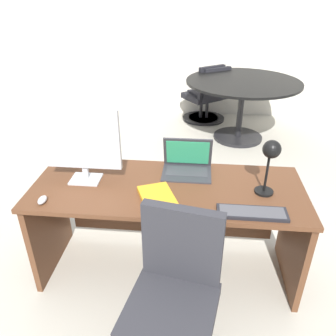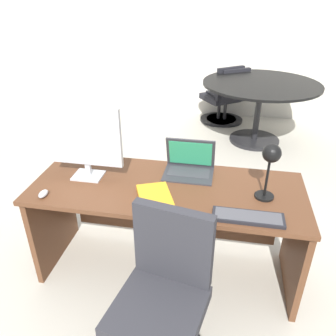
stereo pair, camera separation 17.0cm
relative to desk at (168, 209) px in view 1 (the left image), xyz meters
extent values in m
plane|color=#B7B2A3|center=(0.00, 1.45, -0.52)|extent=(12.00, 12.00, 0.00)
cube|color=silver|center=(0.00, 3.53, 0.88)|extent=(10.00, 0.10, 2.80)
cube|color=#56331E|center=(0.00, -0.05, 0.21)|extent=(1.80, 0.70, 0.03)
cube|color=#56331E|center=(-0.88, -0.05, -0.16)|extent=(0.04, 0.62, 0.71)
cube|color=#56331E|center=(0.88, -0.05, -0.16)|extent=(0.04, 0.62, 0.71)
cube|color=#56331E|center=(0.00, 0.21, -0.13)|extent=(1.58, 0.02, 0.50)
cube|color=#B7BABF|center=(-0.56, -0.02, 0.23)|extent=(0.20, 0.16, 0.01)
cube|color=#B7BABF|center=(-0.56, -0.01, 0.28)|extent=(0.04, 0.02, 0.09)
cube|color=#B7BABF|center=(-0.56, -0.02, 0.53)|extent=(0.51, 0.04, 0.40)
cube|color=white|center=(-0.56, -0.04, 0.53)|extent=(0.46, 0.00, 0.35)
cube|color=#2D2D33|center=(0.12, 0.13, 0.23)|extent=(0.34, 0.25, 0.01)
cube|color=#38383D|center=(0.12, 0.14, 0.24)|extent=(0.29, 0.14, 0.00)
cube|color=#2D2D33|center=(0.12, 0.22, 0.35)|extent=(0.34, 0.08, 0.23)
cube|color=#2D9966|center=(0.12, 0.21, 0.35)|extent=(0.30, 0.06, 0.20)
cube|color=black|center=(0.52, -0.31, 0.23)|extent=(0.41, 0.13, 0.02)
cube|color=#47474C|center=(0.52, -0.31, 0.25)|extent=(0.37, 0.11, 0.00)
ellipsoid|color=#B7BABF|center=(-0.74, -0.31, 0.24)|extent=(0.05, 0.09, 0.04)
cylinder|color=black|center=(0.62, -0.06, 0.23)|extent=(0.12, 0.12, 0.01)
cylinder|color=black|center=(0.62, -0.06, 0.37)|extent=(0.02, 0.02, 0.27)
sphere|color=black|center=(0.62, -0.09, 0.55)|extent=(0.11, 0.11, 0.11)
cube|color=orange|center=(-0.05, -0.21, 0.24)|extent=(0.29, 0.34, 0.03)
cube|color=#2D2D33|center=(0.08, -0.77, -0.10)|extent=(0.54, 0.54, 0.08)
cube|color=#2D2D33|center=(0.13, -0.55, 0.18)|extent=(0.44, 0.14, 0.47)
cylinder|color=black|center=(0.74, 2.48, -0.50)|extent=(0.67, 0.67, 0.04)
cylinder|color=black|center=(0.74, 2.48, -0.11)|extent=(0.08, 0.08, 0.74)
cylinder|color=black|center=(0.74, 2.48, 0.28)|extent=(1.48, 1.48, 0.03)
cylinder|color=black|center=(0.21, 3.18, -0.50)|extent=(0.56, 0.56, 0.04)
cylinder|color=black|center=(0.21, 3.18, -0.33)|extent=(0.05, 0.05, 0.30)
cube|color=black|center=(0.21, 3.18, -0.14)|extent=(0.64, 0.64, 0.08)
cube|color=black|center=(0.34, 3.00, 0.13)|extent=(0.38, 0.31, 0.46)
cylinder|color=black|center=(0.30, 3.18, -0.50)|extent=(0.56, 0.56, 0.04)
cylinder|color=black|center=(0.30, 3.18, -0.31)|extent=(0.05, 0.05, 0.33)
cube|color=black|center=(0.30, 3.18, -0.11)|extent=(0.63, 0.63, 0.08)
cube|color=black|center=(0.42, 2.99, 0.13)|extent=(0.40, 0.28, 0.40)
camera|label=1|loc=(0.19, -1.94, 1.41)|focal=36.13mm
camera|label=2|loc=(0.35, -1.91, 1.41)|focal=36.13mm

